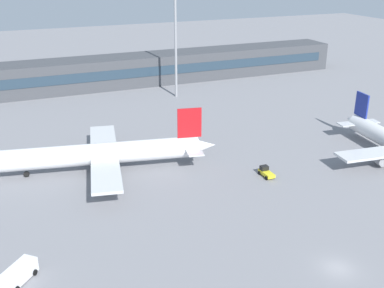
{
  "coord_description": "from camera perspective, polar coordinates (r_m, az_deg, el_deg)",
  "views": [
    {
      "loc": [
        -36.5,
        -38.52,
        37.0
      ],
      "look_at": [
        -3.45,
        40.0,
        3.0
      ],
      "focal_mm": 43.69,
      "sensor_mm": 36.0,
      "label": 1
    }
  ],
  "objects": [
    {
      "name": "ground_plane",
      "position": [
        94.16,
        1.94,
        -1.39
      ],
      "size": [
        400.0,
        400.0,
        0.0
      ],
      "primitive_type": "plane",
      "color": "gray"
    },
    {
      "name": "floodlight_tower_west",
      "position": [
        131.24,
        -2.02,
        13.18
      ],
      "size": [
        3.2,
        0.8,
        30.73
      ],
      "color": "gray",
      "rests_on": "ground_plane"
    },
    {
      "name": "terminal_building",
      "position": [
        147.91,
        -8.07,
        8.85
      ],
      "size": [
        143.25,
        12.13,
        9.0
      ],
      "color": "#3F4247",
      "rests_on": "ground_plane"
    },
    {
      "name": "baggage_tug_yellow",
      "position": [
        86.1,
        9.01,
        -3.4
      ],
      "size": [
        1.83,
        3.61,
        1.75
      ],
      "color": "yellow",
      "rests_on": "ground_plane"
    },
    {
      "name": "airplane_mid",
      "position": [
        87.78,
        -11.52,
        -1.22
      ],
      "size": [
        44.65,
        31.52,
        11.11
      ],
      "color": "white",
      "rests_on": "ground_plane"
    },
    {
      "name": "service_van_white",
      "position": [
        62.87,
        -20.45,
        -14.64
      ],
      "size": [
        4.98,
        5.19,
        2.08
      ],
      "color": "white",
      "rests_on": "ground_plane"
    }
  ]
}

